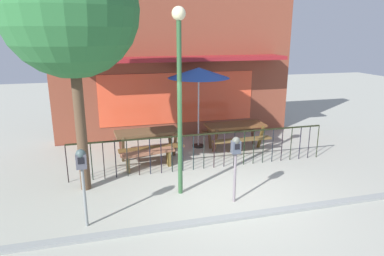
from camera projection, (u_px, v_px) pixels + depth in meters
The scene contains 12 objects.
ground at pixel (228, 200), 7.38m from camera, with size 40.00×40.00×0.00m, color #A2A396.
pub_storefront at pixel (177, 64), 11.39m from camera, with size 8.09×1.46×4.94m.
patio_fence_front at pixel (204, 145), 8.88m from camera, with size 6.82×0.04×0.97m.
picnic_table_left at pixel (147, 136), 9.77m from camera, with size 1.89×1.49×0.79m.
picnic_table_right at pixel (235, 129), 10.51m from camera, with size 1.82×1.39×0.79m.
patio_umbrella at pixel (199, 73), 10.18m from camera, with size 1.85×1.85×2.48m.
patio_bench at pixel (149, 156), 8.99m from camera, with size 1.43×0.56×0.48m.
parking_meter_near at pixel (82, 167), 6.07m from camera, with size 0.18×0.17×1.51m.
parking_meter_far at pixel (236, 152), 7.00m from camera, with size 0.18×0.17×1.44m.
street_tree at pixel (70, 9), 6.85m from camera, with size 2.80×2.80×5.35m.
street_lamp at pixel (179, 77), 6.99m from camera, with size 0.28×0.28×3.98m.
curb_edge at pixel (242, 217), 6.67m from camera, with size 11.33×0.20×0.11m, color gray.
Camera 1 is at (-2.45, -6.27, 3.48)m, focal length 31.97 mm.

